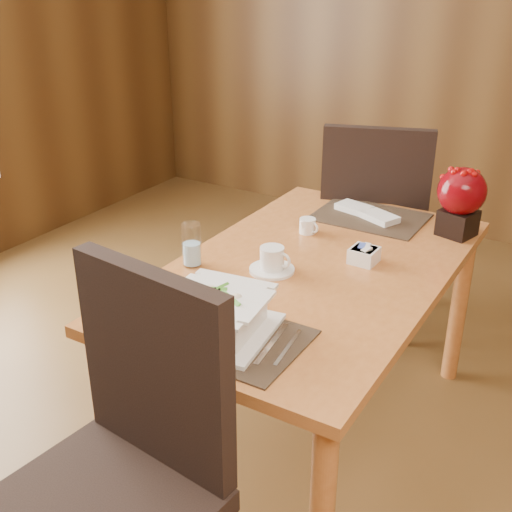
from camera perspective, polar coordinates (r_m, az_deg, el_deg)
The scene contains 14 objects.
back_wall at distance 4.37m, azimuth 20.33°, elevation 18.98°, with size 5.00×0.02×2.80m, color #573819.
dining_table at distance 2.34m, azimuth 4.87°, elevation -3.03°, with size 0.90×1.50×0.75m.
placemat_near at distance 1.88m, azimuth -2.62°, elevation -7.11°, with size 0.45×0.33×0.01m, color black.
placemat_far at distance 2.76m, azimuth 10.07°, elevation 3.45°, with size 0.45×0.33×0.01m, color black.
soup_setting at distance 1.86m, azimuth -3.41°, elevation -5.25°, with size 0.34×0.34×0.12m.
coffee_cup at distance 2.24m, azimuth 1.43°, elevation -0.44°, with size 0.16×0.16×0.09m.
water_glass at distance 2.27m, azimuth -5.75°, elevation 1.00°, with size 0.07×0.07×0.16m, color silver.
creamer_jug at distance 2.56m, azimuth 4.60°, elevation 2.70°, with size 0.08×0.08×0.06m, color white, non-canonical shape.
sugar_caddy at distance 2.34m, azimuth 9.57°, elevation 0.06°, with size 0.09×0.09×0.06m, color white.
berry_decor at distance 2.61m, azimuth 17.77°, elevation 4.97°, with size 0.19×0.19×0.28m.
napkins_far at distance 2.76m, azimuth 9.99°, elevation 3.78°, with size 0.29×0.10×0.03m, color silver, non-canonical shape.
bread_plate at distance 2.04m, azimuth -12.30°, elevation -4.83°, with size 0.14×0.14×0.01m, color white.
near_chair at distance 1.71m, azimuth -11.83°, elevation -17.23°, with size 0.56×0.56×1.09m.
far_chair at distance 3.13m, azimuth 10.38°, elevation 3.26°, with size 0.64×0.64×1.09m.
Camera 1 is at (0.89, -1.27, 1.75)m, focal length 45.00 mm.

